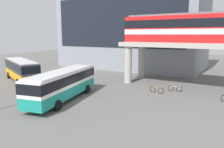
{
  "coord_description": "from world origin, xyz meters",
  "views": [
    {
      "loc": [
        15.23,
        -16.81,
        7.03
      ],
      "look_at": [
        1.41,
        6.35,
        2.2
      ],
      "focal_mm": 35.34,
      "sensor_mm": 36.0,
      "label": 1
    }
  ],
  "objects_px": {
    "bicycle_orange": "(157,90)",
    "pedestrian_near_building": "(84,74)",
    "train": "(222,27)",
    "bus_main": "(63,82)",
    "bicycle_silver": "(175,89)",
    "station_building": "(132,27)",
    "bus_secondary": "(21,68)"
  },
  "relations": [
    {
      "from": "bicycle_orange",
      "to": "pedestrian_near_building",
      "type": "relative_size",
      "value": 1.12
    },
    {
      "from": "train",
      "to": "bicycle_orange",
      "type": "xyz_separation_m",
      "value": [
        -6.14,
        -5.97,
        -7.58
      ]
    },
    {
      "from": "pedestrian_near_building",
      "to": "bus_main",
      "type": "bearing_deg",
      "value": -62.51
    },
    {
      "from": "bicycle_silver",
      "to": "station_building",
      "type": "bearing_deg",
      "value": 129.59
    },
    {
      "from": "bus_secondary",
      "to": "bus_main",
      "type": "bearing_deg",
      "value": -18.7
    },
    {
      "from": "bus_main",
      "to": "bus_secondary",
      "type": "bearing_deg",
      "value": 161.3
    },
    {
      "from": "station_building",
      "to": "train",
      "type": "distance_m",
      "value": 22.99
    },
    {
      "from": "train",
      "to": "bicycle_silver",
      "type": "xyz_separation_m",
      "value": [
        -4.42,
        -4.07,
        -7.58
      ]
    },
    {
      "from": "bicycle_orange",
      "to": "pedestrian_near_building",
      "type": "bearing_deg",
      "value": 169.01
    },
    {
      "from": "train",
      "to": "bus_main",
      "type": "distance_m",
      "value": 20.59
    },
    {
      "from": "bicycle_orange",
      "to": "bicycle_silver",
      "type": "bearing_deg",
      "value": 47.81
    },
    {
      "from": "train",
      "to": "bicycle_silver",
      "type": "relative_size",
      "value": 14.54
    },
    {
      "from": "bus_main",
      "to": "bicycle_orange",
      "type": "height_order",
      "value": "bus_main"
    },
    {
      "from": "bus_secondary",
      "to": "pedestrian_near_building",
      "type": "xyz_separation_m",
      "value": [
        6.96,
        6.39,
        -1.24
      ]
    },
    {
      "from": "bus_main",
      "to": "bicycle_orange",
      "type": "bearing_deg",
      "value": 46.2
    },
    {
      "from": "bus_main",
      "to": "bicycle_silver",
      "type": "distance_m",
      "value": 13.81
    },
    {
      "from": "bus_main",
      "to": "bicycle_orange",
      "type": "distance_m",
      "value": 11.27
    },
    {
      "from": "bicycle_orange",
      "to": "station_building",
      "type": "bearing_deg",
      "value": 123.26
    },
    {
      "from": "bus_secondary",
      "to": "bicycle_orange",
      "type": "relative_size",
      "value": 6.21
    },
    {
      "from": "station_building",
      "to": "pedestrian_near_building",
      "type": "xyz_separation_m",
      "value": [
        -0.62,
        -16.67,
        -7.81
      ]
    },
    {
      "from": "train",
      "to": "bus_secondary",
      "type": "xyz_separation_m",
      "value": [
        -26.35,
        -9.79,
        -5.95
      ]
    },
    {
      "from": "station_building",
      "to": "bus_secondary",
      "type": "relative_size",
      "value": 2.67
    },
    {
      "from": "bus_main",
      "to": "bus_secondary",
      "type": "height_order",
      "value": "same"
    },
    {
      "from": "train",
      "to": "pedestrian_near_building",
      "type": "xyz_separation_m",
      "value": [
        -19.38,
        -3.4,
        -7.19
      ]
    },
    {
      "from": "bus_secondary",
      "to": "pedestrian_near_building",
      "type": "bearing_deg",
      "value": 42.54
    },
    {
      "from": "bus_secondary",
      "to": "bicycle_silver",
      "type": "relative_size",
      "value": 6.24
    },
    {
      "from": "pedestrian_near_building",
      "to": "station_building",
      "type": "bearing_deg",
      "value": 87.85
    },
    {
      "from": "station_building",
      "to": "bicycle_orange",
      "type": "height_order",
      "value": "station_building"
    },
    {
      "from": "train",
      "to": "bus_secondary",
      "type": "relative_size",
      "value": 2.33
    },
    {
      "from": "bus_secondary",
      "to": "bicycle_orange",
      "type": "bearing_deg",
      "value": 10.7
    },
    {
      "from": "bicycle_silver",
      "to": "pedestrian_near_building",
      "type": "bearing_deg",
      "value": 177.44
    },
    {
      "from": "bus_secondary",
      "to": "bicycle_silver",
      "type": "xyz_separation_m",
      "value": [
        21.93,
        5.72,
        -1.63
      ]
    }
  ]
}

